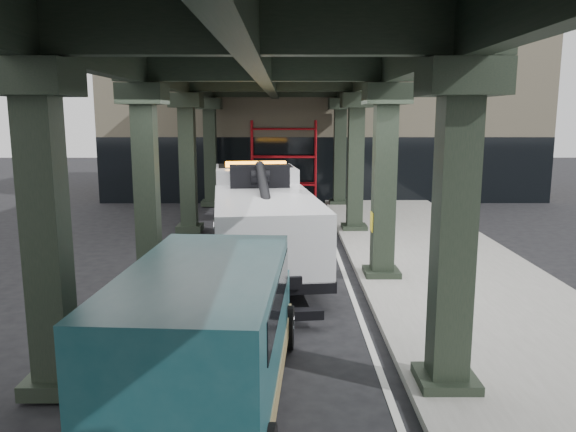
{
  "coord_description": "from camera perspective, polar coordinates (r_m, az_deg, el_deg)",
  "views": [
    {
      "loc": [
        0.14,
        -12.08,
        4.23
      ],
      "look_at": [
        0.17,
        2.0,
        1.7
      ],
      "focal_mm": 35.0,
      "sensor_mm": 36.0,
      "label": 1
    }
  ],
  "objects": [
    {
      "name": "ground",
      "position": [
        12.8,
        -0.76,
        -9.12
      ],
      "size": [
        90.0,
        90.0,
        0.0
      ],
      "primitive_type": "plane",
      "color": "black",
      "rests_on": "ground"
    },
    {
      "name": "sidewalk",
      "position": [
        15.31,
        16.51,
        -5.99
      ],
      "size": [
        5.0,
        40.0,
        0.15
      ],
      "primitive_type": "cube",
      "color": "gray",
      "rests_on": "ground"
    },
    {
      "name": "lane_stripe",
      "position": [
        14.78,
        5.97,
        -6.48
      ],
      "size": [
        0.12,
        38.0,
        0.01
      ],
      "primitive_type": "cube",
      "color": "silver",
      "rests_on": "ground"
    },
    {
      "name": "viaduct",
      "position": [
        14.14,
        -2.4,
        15.17
      ],
      "size": [
        7.4,
        32.0,
        6.4
      ],
      "color": "black",
      "rests_on": "ground"
    },
    {
      "name": "building",
      "position": [
        32.13,
        3.24,
        9.77
      ],
      "size": [
        22.0,
        10.0,
        8.0
      ],
      "primitive_type": "cube",
      "color": "#C6B793",
      "rests_on": "ground"
    },
    {
      "name": "scaffolding",
      "position": [
        26.81,
        -0.43,
        5.65
      ],
      "size": [
        3.08,
        0.88,
        4.0
      ],
      "color": "#AB0D15",
      "rests_on": "ground"
    },
    {
      "name": "tow_truck",
      "position": [
        16.08,
        -2.79,
        0.17
      ],
      "size": [
        3.52,
        9.2,
        2.95
      ],
      "rotation": [
        0.0,
        0.0,
        0.12
      ],
      "color": "black",
      "rests_on": "ground"
    },
    {
      "name": "towed_van",
      "position": [
        8.22,
        -8.03,
        -11.62
      ],
      "size": [
        2.5,
        5.6,
        2.22
      ],
      "rotation": [
        0.0,
        0.0,
        -0.06
      ],
      "color": "#123D43",
      "rests_on": "ground"
    }
  ]
}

